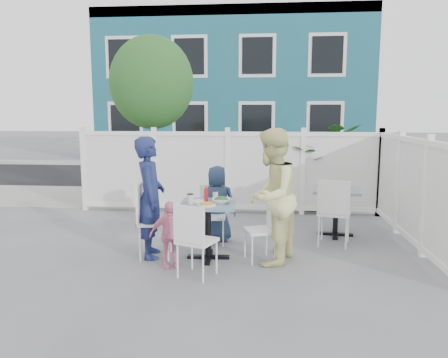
# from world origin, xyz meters

# --- Properties ---
(ground) EXTENTS (80.00, 80.00, 0.00)m
(ground) POSITION_xyz_m (0.00, 0.00, 0.00)
(ground) COLOR slate
(near_sidewalk) EXTENTS (24.00, 2.60, 0.01)m
(near_sidewalk) POSITION_xyz_m (0.00, 3.80, 0.01)
(near_sidewalk) COLOR gray
(near_sidewalk) RESTS_ON ground
(street) EXTENTS (24.00, 5.00, 0.01)m
(street) POSITION_xyz_m (0.00, 7.50, 0.00)
(street) COLOR black
(street) RESTS_ON ground
(far_sidewalk) EXTENTS (24.00, 1.60, 0.01)m
(far_sidewalk) POSITION_xyz_m (0.00, 10.60, 0.01)
(far_sidewalk) COLOR gray
(far_sidewalk) RESTS_ON ground
(building) EXTENTS (11.00, 6.00, 6.00)m
(building) POSITION_xyz_m (-0.50, 14.00, 3.00)
(building) COLOR #1C5A60
(building) RESTS_ON ground
(fence_back) EXTENTS (5.86, 0.08, 1.60)m
(fence_back) POSITION_xyz_m (0.10, 2.40, 0.78)
(fence_back) COLOR white
(fence_back) RESTS_ON ground
(fence_right) EXTENTS (0.08, 3.66, 1.60)m
(fence_right) POSITION_xyz_m (3.00, 0.60, 0.78)
(fence_right) COLOR white
(fence_right) RESTS_ON ground
(tree) EXTENTS (1.80, 1.62, 3.59)m
(tree) POSITION_xyz_m (-1.60, 3.30, 2.59)
(tree) COLOR #382316
(tree) RESTS_ON ground
(utility_cabinet) EXTENTS (0.80, 0.62, 1.36)m
(utility_cabinet) POSITION_xyz_m (-2.75, 4.00, 0.68)
(utility_cabinet) COLOR gold
(utility_cabinet) RESTS_ON ground
(potted_shrub_a) EXTENTS (1.27, 1.27, 1.60)m
(potted_shrub_a) POSITION_xyz_m (-0.34, 3.10, 0.80)
(potted_shrub_a) COLOR #1F4E20
(potted_shrub_a) RESTS_ON ground
(potted_shrub_b) EXTENTS (2.05, 1.98, 1.75)m
(potted_shrub_b) POSITION_xyz_m (1.88, 3.00, 0.87)
(potted_shrub_b) COLOR #1F4E20
(potted_shrub_b) RESTS_ON ground
(main_table) EXTENTS (0.76, 0.76, 0.77)m
(main_table) POSITION_xyz_m (0.08, -0.36, 0.60)
(main_table) COLOR slate
(main_table) RESTS_ON ground
(spare_table) EXTENTS (0.81, 0.81, 0.76)m
(spare_table) POSITION_xyz_m (1.97, 0.96, 0.59)
(spare_table) COLOR slate
(spare_table) RESTS_ON ground
(chair_left) EXTENTS (0.50, 0.51, 1.01)m
(chair_left) POSITION_xyz_m (-0.74, -0.35, 0.59)
(chair_left) COLOR white
(chair_left) RESTS_ON ground
(chair_right) EXTENTS (0.47, 0.48, 0.84)m
(chair_right) POSITION_xyz_m (0.84, -0.34, 0.49)
(chair_right) COLOR white
(chair_right) RESTS_ON ground
(chair_back) EXTENTS (0.41, 0.40, 0.87)m
(chair_back) POSITION_xyz_m (0.05, 0.38, 0.51)
(chair_back) COLOR white
(chair_back) RESTS_ON ground
(chair_near) EXTENTS (0.53, 0.52, 0.90)m
(chair_near) POSITION_xyz_m (-0.01, -1.08, 0.52)
(chair_near) COLOR white
(chair_near) RESTS_ON ground
(chair_spare) EXTENTS (0.55, 0.54, 1.00)m
(chair_spare) POSITION_xyz_m (1.84, 0.35, 0.58)
(chair_spare) COLOR white
(chair_spare) RESTS_ON ground
(man) EXTENTS (0.51, 0.67, 1.65)m
(man) POSITION_xyz_m (-0.72, -0.33, 0.82)
(man) COLOR navy
(man) RESTS_ON ground
(woman) EXTENTS (0.91, 1.03, 1.77)m
(woman) POSITION_xyz_m (0.91, -0.43, 0.88)
(woman) COLOR #E0D748
(woman) RESTS_ON ground
(boy) EXTENTS (0.59, 0.40, 1.17)m
(boy) POSITION_xyz_m (0.11, 0.48, 0.59)
(boy) COLOR navy
(boy) RESTS_ON ground
(toddler) EXTENTS (0.54, 0.40, 0.86)m
(toddler) POSITION_xyz_m (-0.38, -0.73, 0.43)
(toddler) COLOR pink
(toddler) RESTS_ON ground
(plate_main) EXTENTS (0.24, 0.24, 0.02)m
(plate_main) POSITION_xyz_m (0.08, -0.52, 0.78)
(plate_main) COLOR white
(plate_main) RESTS_ON main_table
(plate_side) EXTENTS (0.21, 0.21, 0.01)m
(plate_side) POSITION_xyz_m (-0.08, -0.29, 0.78)
(plate_side) COLOR white
(plate_side) RESTS_ON main_table
(salad_bowl) EXTENTS (0.25, 0.25, 0.06)m
(salad_bowl) POSITION_xyz_m (0.25, -0.35, 0.80)
(salad_bowl) COLOR white
(salad_bowl) RESTS_ON main_table
(coffee_cup_a) EXTENTS (0.08, 0.08, 0.12)m
(coffee_cup_a) POSITION_xyz_m (-0.15, -0.44, 0.83)
(coffee_cup_a) COLOR beige
(coffee_cup_a) RESTS_ON main_table
(coffee_cup_b) EXTENTS (0.07, 0.07, 0.11)m
(coffee_cup_b) POSITION_xyz_m (0.15, -0.13, 0.83)
(coffee_cup_b) COLOR beige
(coffee_cup_b) RESTS_ON main_table
(ketchup_bottle) EXTENTS (0.05, 0.05, 0.17)m
(ketchup_bottle) POSITION_xyz_m (0.04, -0.29, 0.86)
(ketchup_bottle) COLOR #B01118
(ketchup_bottle) RESTS_ON main_table
(salt_shaker) EXTENTS (0.03, 0.03, 0.07)m
(salt_shaker) POSITION_xyz_m (-0.00, -0.09, 0.81)
(salt_shaker) COLOR white
(salt_shaker) RESTS_ON main_table
(pepper_shaker) EXTENTS (0.03, 0.03, 0.07)m
(pepper_shaker) POSITION_xyz_m (0.01, -0.07, 0.81)
(pepper_shaker) COLOR black
(pepper_shaker) RESTS_ON main_table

